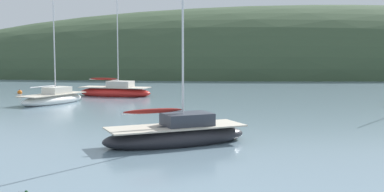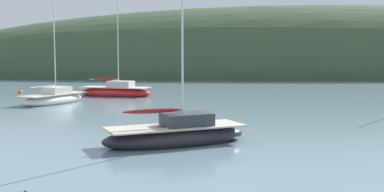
{
  "view_description": "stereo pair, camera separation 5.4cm",
  "coord_description": "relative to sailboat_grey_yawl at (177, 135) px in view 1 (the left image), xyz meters",
  "views": [
    {
      "loc": [
        -0.38,
        -9.07,
        3.91
      ],
      "look_at": [
        0.0,
        20.0,
        1.2
      ],
      "focal_mm": 43.95,
      "sensor_mm": 36.0,
      "label": 1
    },
    {
      "loc": [
        -0.32,
        -9.07,
        3.91
      ],
      "look_at": [
        0.0,
        20.0,
        1.2
      ],
      "focal_mm": 43.95,
      "sensor_mm": 36.0,
      "label": 2
    }
  ],
  "objects": [
    {
      "name": "sailboat_grey_yawl",
      "position": [
        0.0,
        0.0,
        0.0
      ],
      "size": [
        6.75,
        4.51,
        8.05
      ],
      "color": "#232328",
      "rests_on": "ground"
    },
    {
      "name": "far_shoreline_hill",
      "position": [
        25.94,
        60.9,
        -0.33
      ],
      "size": [
        150.0,
        36.0,
        26.58
      ],
      "color": "#384C33",
      "rests_on": "ground"
    },
    {
      "name": "sailboat_red_portside",
      "position": [
        -5.96,
        22.2,
        0.02
      ],
      "size": [
        7.1,
        4.04,
        8.74
      ],
      "color": "red",
      "rests_on": "ground"
    },
    {
      "name": "sailboat_black_sloop",
      "position": [
        -9.8,
        16.1,
        -0.02
      ],
      "size": [
        4.64,
        6.34,
        8.0
      ],
      "color": "white",
      "rests_on": "ground"
    },
    {
      "name": "mooring_buoy_inner",
      "position": [
        -15.41,
        24.74,
        -0.27
      ],
      "size": [
        0.44,
        0.44,
        0.54
      ],
      "color": "orange",
      "rests_on": "ground"
    }
  ]
}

